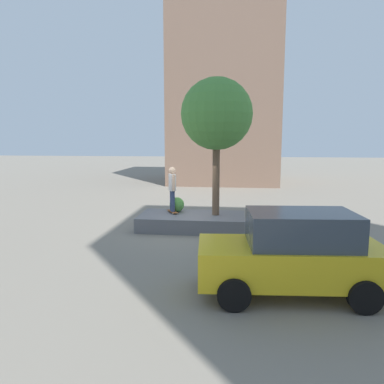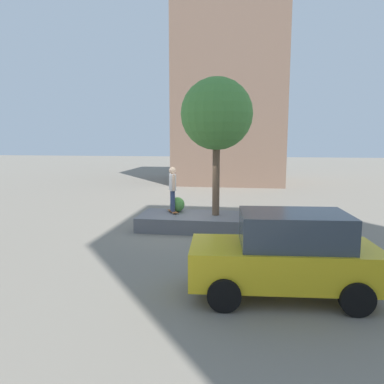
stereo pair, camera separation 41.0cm
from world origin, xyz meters
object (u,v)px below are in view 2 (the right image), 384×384
object	(u,v)px
skateboarder	(173,186)
pedestrian_crossing	(281,237)
plaza_tree	(217,115)
skateboard	(173,211)
taxi_cab	(286,254)
planter_ledge	(192,222)

from	to	relation	value
skateboarder	pedestrian_crossing	xyz separation A→B (m)	(-3.86, 4.41, -0.75)
plaza_tree	skateboard	bearing A→B (deg)	-4.71
pedestrian_crossing	taxi_cab	bearing A→B (deg)	88.97
planter_ledge	taxi_cab	distance (m)	6.61
plaza_tree	skateboard	world-z (taller)	plaza_tree
plaza_tree	taxi_cab	world-z (taller)	plaza_tree
skateboard	taxi_cab	xyz separation A→B (m)	(-3.83, 6.07, 0.36)
taxi_cab	pedestrian_crossing	bearing A→B (deg)	-91.03
plaza_tree	pedestrian_crossing	world-z (taller)	plaza_tree
skateboarder	pedestrian_crossing	bearing A→B (deg)	131.19
skateboard	skateboarder	bearing A→B (deg)	180.00
plaza_tree	skateboarder	bearing A→B (deg)	-4.71
skateboarder	plaza_tree	bearing A→B (deg)	175.29
skateboarder	taxi_cab	world-z (taller)	skateboarder
skateboarder	pedestrian_crossing	distance (m)	5.91
skateboarder	skateboard	bearing A→B (deg)	0.00
planter_ledge	skateboarder	xyz separation A→B (m)	(0.82, -0.23, 1.38)
taxi_cab	planter_ledge	bearing A→B (deg)	-62.77
skateboard	taxi_cab	world-z (taller)	taxi_cab
planter_ledge	plaza_tree	size ratio (longest dim) A/B	0.78
planter_ledge	skateboard	size ratio (longest dim) A/B	5.15
planter_ledge	pedestrian_crossing	world-z (taller)	pedestrian_crossing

